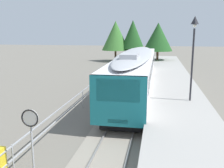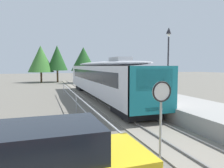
# 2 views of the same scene
# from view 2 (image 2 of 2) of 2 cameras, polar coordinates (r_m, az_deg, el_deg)

# --- Properties ---
(ground_plane) EXTENTS (160.00, 160.00, 0.00)m
(ground_plane) POSITION_cam_2_polar(r_m,az_deg,el_deg) (16.25, -9.10, -6.63)
(ground_plane) COLOR #6B665B
(track_rails) EXTENTS (3.20, 60.00, 0.14)m
(track_rails) POSITION_cam_2_polar(r_m,az_deg,el_deg) (16.97, 1.01, -5.96)
(track_rails) COLOR gray
(track_rails) RESTS_ON ground
(commuter_train) EXTENTS (2.82, 20.42, 3.74)m
(commuter_train) POSITION_cam_2_polar(r_m,az_deg,el_deg) (20.52, -2.69, 1.87)
(commuter_train) COLOR silver
(commuter_train) RESTS_ON track_rails
(station_platform) EXTENTS (3.90, 60.00, 0.90)m
(station_platform) POSITION_cam_2_polar(r_m,az_deg,el_deg) (18.21, 10.73, -3.97)
(station_platform) COLOR #999691
(station_platform) RESTS_ON ground
(platform_lamp_mid_platform) EXTENTS (0.34, 0.34, 5.35)m
(platform_lamp_mid_platform) POSITION_cam_2_polar(r_m,az_deg,el_deg) (17.47, 14.99, 9.30)
(platform_lamp_mid_platform) COLOR #232328
(platform_lamp_mid_platform) RESTS_ON station_platform
(speed_limit_sign) EXTENTS (0.61, 0.10, 2.81)m
(speed_limit_sign) POSITION_cam_2_polar(r_m,az_deg,el_deg) (6.30, 13.20, -5.39)
(speed_limit_sign) COLOR #9EA0A5
(speed_limit_sign) RESTS_ON ground
(carpark_fence) EXTENTS (0.06, 36.06, 1.25)m
(carpark_fence) POSITION_cam_2_polar(r_m,az_deg,el_deg) (6.56, 2.74, -15.87)
(carpark_fence) COLOR #9EA0A5
(carpark_fence) RESTS_ON ground
(tree_behind_carpark) EXTENTS (4.89, 4.89, 7.17)m
(tree_behind_carpark) POSITION_cam_2_polar(r_m,az_deg,el_deg) (43.60, -18.68, 6.44)
(tree_behind_carpark) COLOR brown
(tree_behind_carpark) RESTS_ON ground
(tree_behind_station_far) EXTENTS (4.09, 4.09, 7.31)m
(tree_behind_station_far) POSITION_cam_2_polar(r_m,az_deg,el_deg) (43.64, -14.59, 6.83)
(tree_behind_station_far) COLOR brown
(tree_behind_station_far) RESTS_ON ground
(tree_distant_left) EXTENTS (4.58, 4.58, 6.68)m
(tree_distant_left) POSITION_cam_2_polar(r_m,az_deg,el_deg) (39.57, -7.72, 6.70)
(tree_distant_left) COLOR brown
(tree_distant_left) RESTS_ON ground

